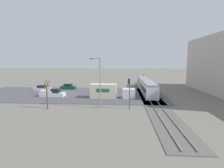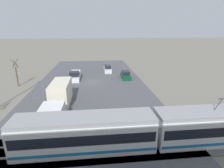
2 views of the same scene
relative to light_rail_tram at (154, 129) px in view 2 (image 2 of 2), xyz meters
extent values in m
plane|color=slate|center=(6.03, -20.33, -1.64)|extent=(320.00, 320.00, 0.00)
cube|color=#4C4C51|center=(6.03, -20.33, -1.60)|extent=(20.82, 48.12, 0.08)
cube|color=#5B5954|center=(6.03, 0.00, -1.60)|extent=(56.22, 4.40, 0.08)
cube|color=gray|center=(6.03, -0.72, -1.49)|extent=(55.09, 0.10, 0.14)
cube|color=gray|center=(6.03, 0.72, -1.49)|extent=(55.09, 0.10, 0.14)
cube|color=white|center=(-6.31, 0.00, -0.15)|extent=(12.27, 2.79, 2.81)
cube|color=black|center=(-6.31, 0.00, 0.18)|extent=(11.91, 2.82, 0.94)
cube|color=#1970AD|center=(-6.31, 0.00, -1.02)|extent=(12.15, 2.83, 0.27)
cube|color=gray|center=(-6.31, 0.00, 1.45)|extent=(12.27, 2.57, 0.40)
cube|color=white|center=(6.31, 0.00, -0.15)|extent=(12.27, 2.79, 2.81)
cube|color=black|center=(6.31, 0.00, 0.18)|extent=(11.91, 2.82, 0.94)
cube|color=#1970AD|center=(6.31, 0.00, -1.02)|extent=(12.15, 2.83, 0.27)
cube|color=gray|center=(6.31, 0.00, 1.45)|extent=(12.27, 2.57, 0.40)
cylinder|color=#2D2D33|center=(-5.86, 0.00, 2.20)|extent=(0.66, 0.07, 1.15)
cube|color=#2D2D33|center=(-6.31, 0.00, 2.75)|extent=(1.10, 0.08, 0.06)
cube|color=silver|center=(10.20, -4.97, -0.50)|extent=(2.49, 2.77, 2.12)
cube|color=beige|center=(10.20, -10.67, 0.00)|extent=(2.49, 5.88, 3.12)
cube|color=#196B38|center=(11.45, -10.67, 0.32)|extent=(0.02, 2.94, 0.78)
cube|color=silver|center=(9.43, -22.84, -1.11)|extent=(2.09, 5.67, 0.90)
cube|color=black|center=(9.43, -22.05, -0.17)|extent=(1.92, 1.93, 0.97)
cube|color=silver|center=(10.38, -24.03, -0.40)|extent=(0.13, 2.84, 0.52)
cube|color=silver|center=(8.47, -24.03, -0.40)|extent=(0.13, 2.84, 0.52)
cube|color=silver|center=(9.43, -25.56, -0.40)|extent=(1.92, 0.23, 0.52)
cube|color=red|center=(10.24, -25.65, -0.84)|extent=(0.14, 0.04, 0.18)
cube|color=silver|center=(2.02, -28.93, -1.10)|extent=(1.71, 4.69, 0.91)
cube|color=black|center=(2.02, -28.93, -0.31)|extent=(1.47, 2.44, 0.67)
cube|color=#0C4723|center=(-1.40, -22.58, -1.10)|extent=(1.71, 4.47, 0.92)
cube|color=black|center=(-1.40, -22.58, -0.30)|extent=(1.47, 2.33, 0.68)
cylinder|color=brown|center=(19.70, -19.49, 0.19)|extent=(0.24, 0.24, 3.65)
cylinder|color=brown|center=(19.95, -19.49, 2.59)|extent=(0.09, 1.02, 1.40)
cylinder|color=brown|center=(19.70, -19.24, 2.71)|extent=(1.22, 0.09, 1.70)
cylinder|color=brown|center=(19.45, -19.49, 2.59)|extent=(0.09, 1.02, 1.40)
cylinder|color=brown|center=(19.70, -19.74, 2.71)|extent=(1.22, 0.09, 1.70)
camera|label=1|loc=(48.91, -6.05, 6.65)|focal=28.00mm
camera|label=2|loc=(5.31, 13.50, 8.85)|focal=28.00mm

